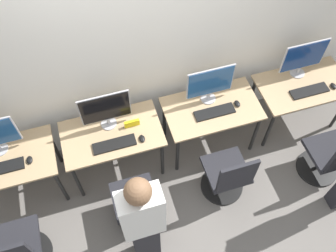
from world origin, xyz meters
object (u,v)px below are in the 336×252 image
at_px(keyboard_far_right, 309,91).
at_px(mouse_right, 237,104).
at_px(office_chair_right, 227,177).
at_px(office_chair_far_right, 330,158).
at_px(office_chair_far_left, 19,250).
at_px(keyboard_right, 215,112).
at_px(monitor_right, 210,84).
at_px(keyboard_far_left, 1,168).
at_px(mouse_far_right, 334,86).
at_px(keyboard_left, 114,144).
at_px(mouse_far_left, 30,160).
at_px(person_left, 143,221).
at_px(mouse_left, 142,139).
at_px(monitor_far_right, 304,58).
at_px(monitor_left, 106,110).
at_px(office_chair_left, 136,205).

bearing_deg(keyboard_far_right, mouse_right, 175.24).
relative_size(office_chair_right, office_chair_far_right, 1.00).
distance_m(office_chair_far_left, keyboard_right, 2.37).
xyz_separation_m(monitor_right, office_chair_right, (-0.05, -0.80, -0.60)).
distance_m(keyboard_far_left, office_chair_far_right, 3.43).
bearing_deg(mouse_far_right, keyboard_left, -179.66).
height_order(office_chair_far_left, keyboard_right, office_chair_far_left).
bearing_deg(mouse_far_left, person_left, -47.36).
xyz_separation_m(keyboard_left, mouse_left, (0.28, -0.02, 0.01)).
bearing_deg(keyboard_left, monitor_right, 13.91).
relative_size(monitor_right, mouse_far_right, 5.71).
bearing_deg(keyboard_far_left, keyboard_left, -3.10).
height_order(keyboard_right, office_chair_right, office_chair_right).
bearing_deg(keyboard_right, mouse_left, -173.45).
xyz_separation_m(monitor_right, office_chair_far_right, (1.11, -0.92, -0.60)).
xyz_separation_m(office_chair_right, monitor_far_right, (1.16, 0.84, 0.60)).
height_order(keyboard_far_left, monitor_left, monitor_left).
distance_m(mouse_right, office_chair_right, 0.79).
distance_m(mouse_left, mouse_right, 1.11).
height_order(mouse_far_left, keyboard_far_right, mouse_far_left).
bearing_deg(office_chair_far_right, keyboard_right, 147.02).
height_order(mouse_far_left, mouse_far_right, same).
distance_m(monitor_left, keyboard_left, 0.36).
distance_m(mouse_far_right, office_chair_far_right, 0.81).
bearing_deg(monitor_right, monitor_left, -179.66).
xyz_separation_m(keyboard_far_left, keyboard_right, (2.22, 0.01, 0.00)).
distance_m(monitor_left, mouse_far_right, 2.54).
bearing_deg(keyboard_far_right, keyboard_right, 177.93).
bearing_deg(office_chair_far_right, keyboard_far_left, 168.05).
height_order(keyboard_left, office_chair_right, office_chair_right).
bearing_deg(mouse_far_left, mouse_far_right, -0.89).
xyz_separation_m(keyboard_left, monitor_right, (1.11, 0.28, 0.24)).
bearing_deg(keyboard_far_left, mouse_far_right, -0.71).
distance_m(mouse_far_left, person_left, 1.33).
xyz_separation_m(keyboard_far_left, person_left, (1.17, -0.97, 0.15)).
bearing_deg(keyboard_far_left, keyboard_far_right, -0.43).
distance_m(mouse_left, office_chair_right, 1.00).
xyz_separation_m(monitor_left, person_left, (0.06, -1.18, -0.09)).
height_order(keyboard_right, keyboard_far_right, same).
distance_m(person_left, keyboard_far_right, 2.36).
bearing_deg(person_left, keyboard_right, 43.15).
height_order(mouse_right, office_chair_far_right, office_chair_far_right).
relative_size(monitor_left, office_chair_left, 0.59).
relative_size(keyboard_left, monitor_far_right, 0.85).
height_order(mouse_far_left, keyboard_right, mouse_far_left).
bearing_deg(office_chair_right, mouse_far_left, 162.76).
relative_size(office_chair_far_left, office_chair_far_right, 1.00).
relative_size(keyboard_far_left, mouse_far_left, 4.88).
xyz_separation_m(keyboard_left, person_left, (0.06, -0.91, 0.15)).
bearing_deg(monitor_far_right, keyboard_far_left, -175.57).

